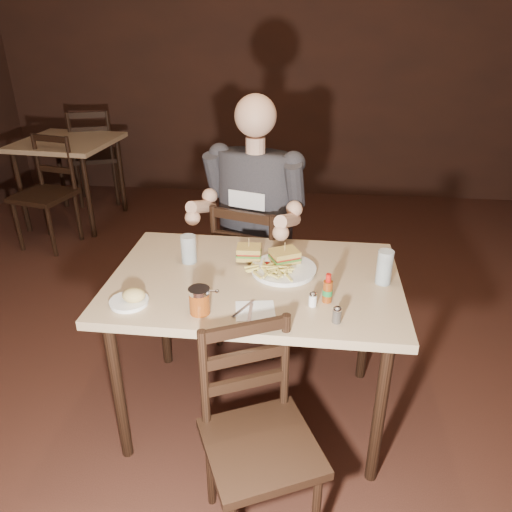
# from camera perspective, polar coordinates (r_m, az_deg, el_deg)

# --- Properties ---
(room_shell) EXTENTS (7.00, 7.00, 7.00)m
(room_shell) POSITION_cam_1_polar(r_m,az_deg,el_deg) (1.78, 1.69, 12.64)
(room_shell) COLOR black
(room_shell) RESTS_ON ground
(main_table) EXTENTS (1.27, 0.86, 0.77)m
(main_table) POSITION_cam_1_polar(r_m,az_deg,el_deg) (2.22, -0.13, -4.21)
(main_table) COLOR tan
(main_table) RESTS_ON ground
(bg_table) EXTENTS (0.87, 0.87, 0.77)m
(bg_table) POSITION_cam_1_polar(r_m,az_deg,el_deg) (4.86, -20.70, 11.28)
(bg_table) COLOR tan
(bg_table) RESTS_ON ground
(chair_far) EXTENTS (0.53, 0.56, 0.90)m
(chair_far) POSITION_cam_1_polar(r_m,az_deg,el_deg) (2.89, 0.03, -1.85)
(chair_far) COLOR black
(chair_far) RESTS_ON ground
(chair_near) EXTENTS (0.53, 0.55, 0.84)m
(chair_near) POSITION_cam_1_polar(r_m,az_deg,el_deg) (1.91, 0.57, -20.96)
(chair_near) COLOR black
(chair_near) RESTS_ON ground
(bg_chair_far) EXTENTS (0.57, 0.60, 0.95)m
(bg_chair_far) POSITION_cam_1_polar(r_m,az_deg,el_deg) (5.39, -17.91, 10.82)
(bg_chair_far) COLOR black
(bg_chair_far) RESTS_ON ground
(bg_chair_near) EXTENTS (0.51, 0.54, 0.90)m
(bg_chair_near) POSITION_cam_1_polar(r_m,az_deg,el_deg) (4.46, -23.13, 6.43)
(bg_chair_near) COLOR black
(bg_chair_near) RESTS_ON ground
(diner) EXTENTS (0.68, 0.60, 0.98)m
(diner) POSITION_cam_1_polar(r_m,az_deg,el_deg) (2.64, -0.40, 7.36)
(diner) COLOR #2D2B30
(diner) RESTS_ON chair_far
(dinner_plate) EXTENTS (0.29, 0.29, 0.02)m
(dinner_plate) POSITION_cam_1_polar(r_m,az_deg,el_deg) (2.22, 3.14, -1.61)
(dinner_plate) COLOR white
(dinner_plate) RESTS_ON main_table
(sandwich_left) EXTENTS (0.11, 0.10, 0.10)m
(sandwich_left) POSITION_cam_1_polar(r_m,az_deg,el_deg) (2.29, -0.81, 0.84)
(sandwich_left) COLOR #D9B757
(sandwich_left) RESTS_ON dinner_plate
(sandwich_right) EXTENTS (0.15, 0.14, 0.10)m
(sandwich_right) POSITION_cam_1_polar(r_m,az_deg,el_deg) (2.25, 3.30, 0.43)
(sandwich_right) COLOR #D9B757
(sandwich_right) RESTS_ON dinner_plate
(fries_pile) EXTENTS (0.25, 0.18, 0.04)m
(fries_pile) POSITION_cam_1_polar(r_m,az_deg,el_deg) (2.17, 1.54, -1.56)
(fries_pile) COLOR #EADB6B
(fries_pile) RESTS_ON dinner_plate
(ketchup_dollop) EXTENTS (0.04, 0.04, 0.01)m
(ketchup_dollop) POSITION_cam_1_polar(r_m,az_deg,el_deg) (2.24, 1.25, -0.91)
(ketchup_dollop) COLOR maroon
(ketchup_dollop) RESTS_ON dinner_plate
(glass_left) EXTENTS (0.07, 0.07, 0.13)m
(glass_left) POSITION_cam_1_polar(r_m,az_deg,el_deg) (2.30, -7.70, 0.79)
(glass_left) COLOR silver
(glass_left) RESTS_ON main_table
(glass_right) EXTENTS (0.07, 0.07, 0.15)m
(glass_right) POSITION_cam_1_polar(r_m,az_deg,el_deg) (2.17, 14.47, -1.25)
(glass_right) COLOR silver
(glass_right) RESTS_ON main_table
(hot_sauce) EXTENTS (0.04, 0.04, 0.12)m
(hot_sauce) POSITION_cam_1_polar(r_m,az_deg,el_deg) (2.00, 8.21, -3.63)
(hot_sauce) COLOR #76320D
(hot_sauce) RESTS_ON main_table
(salt_shaker) EXTENTS (0.03, 0.03, 0.06)m
(salt_shaker) POSITION_cam_1_polar(r_m,az_deg,el_deg) (1.98, 6.50, -4.96)
(salt_shaker) COLOR white
(salt_shaker) RESTS_ON main_table
(pepper_shaker) EXTENTS (0.03, 0.03, 0.06)m
(pepper_shaker) POSITION_cam_1_polar(r_m,az_deg,el_deg) (1.89, 9.22, -6.67)
(pepper_shaker) COLOR #38332D
(pepper_shaker) RESTS_ON main_table
(syrup_dispenser) EXTENTS (0.08, 0.08, 0.11)m
(syrup_dispenser) POSITION_cam_1_polar(r_m,az_deg,el_deg) (1.92, -6.47, -5.10)
(syrup_dispenser) COLOR #76320D
(syrup_dispenser) RESTS_ON main_table
(napkin) EXTENTS (0.17, 0.16, 0.00)m
(napkin) POSITION_cam_1_polar(r_m,az_deg,el_deg) (1.95, -0.09, -6.26)
(napkin) COLOR white
(napkin) RESTS_ON main_table
(knife) EXTENTS (0.02, 0.21, 0.01)m
(knife) POSITION_cam_1_polar(r_m,az_deg,el_deg) (1.89, -0.79, -7.18)
(knife) COLOR silver
(knife) RESTS_ON napkin
(fork) EXTENTS (0.08, 0.13, 0.00)m
(fork) POSITION_cam_1_polar(r_m,az_deg,el_deg) (1.95, -1.46, -6.04)
(fork) COLOR silver
(fork) RESTS_ON napkin
(side_plate) EXTENTS (0.15, 0.15, 0.01)m
(side_plate) POSITION_cam_1_polar(r_m,az_deg,el_deg) (2.05, -14.29, -5.18)
(side_plate) COLOR white
(side_plate) RESTS_ON main_table
(bread_roll) EXTENTS (0.09, 0.08, 0.05)m
(bread_roll) POSITION_cam_1_polar(r_m,az_deg,el_deg) (2.03, -13.79, -4.38)
(bread_roll) COLOR tan
(bread_roll) RESTS_ON side_plate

